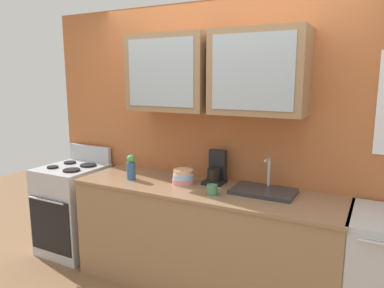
% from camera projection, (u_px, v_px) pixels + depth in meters
% --- Properties ---
extents(ground_plane, '(10.00, 10.00, 0.00)m').
position_uv_depth(ground_plane, '(203.00, 287.00, 3.22)').
color(ground_plane, brown).
extents(back_wall_unit, '(3.80, 0.47, 2.51)m').
position_uv_depth(back_wall_unit, '(220.00, 124.00, 3.24)').
color(back_wall_unit, '#B76638').
rests_on(back_wall_unit, ground_plane).
extents(counter, '(2.32, 0.68, 0.92)m').
position_uv_depth(counter, '(203.00, 239.00, 3.14)').
color(counter, '#93704C').
rests_on(counter, ground_plane).
extents(stove_range, '(0.59, 0.67, 1.10)m').
position_uv_depth(stove_range, '(73.00, 208.00, 3.85)').
color(stove_range, silver).
rests_on(stove_range, ground_plane).
extents(sink_faucet, '(0.50, 0.33, 0.27)m').
position_uv_depth(sink_faucet, '(264.00, 190.00, 2.91)').
color(sink_faucet, '#2D2D30').
rests_on(sink_faucet, counter).
extents(bowl_stack, '(0.19, 0.19, 0.13)m').
position_uv_depth(bowl_stack, '(183.00, 177.00, 3.15)').
color(bowl_stack, '#D87F84').
rests_on(bowl_stack, counter).
extents(vase, '(0.08, 0.08, 0.23)m').
position_uv_depth(vase, '(131.00, 167.00, 3.29)').
color(vase, '#33598C').
rests_on(vase, counter).
extents(cup_near_sink, '(0.12, 0.08, 0.08)m').
position_uv_depth(cup_near_sink, '(212.00, 190.00, 2.86)').
color(cup_near_sink, '#4C7F59').
rests_on(cup_near_sink, counter).
extents(coffee_maker, '(0.17, 0.20, 0.29)m').
position_uv_depth(coffee_maker, '(216.00, 171.00, 3.18)').
color(coffee_maker, black).
rests_on(coffee_maker, counter).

